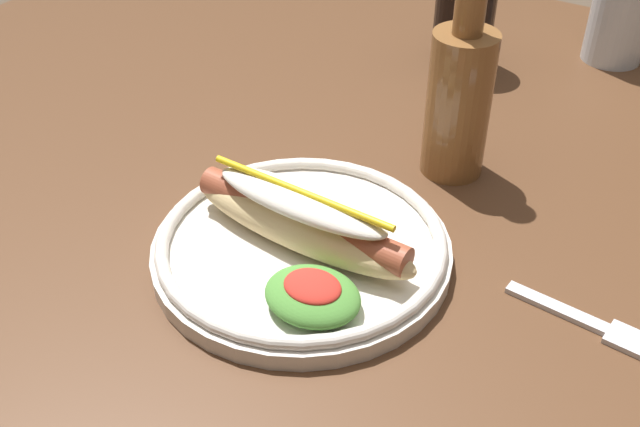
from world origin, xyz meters
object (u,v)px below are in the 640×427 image
object	(u,v)px
hot_dog_plate	(302,242)
fork	(590,323)
soda_cup	(465,14)
glass_bottle	(460,94)
water_cup	(622,11)

from	to	relation	value
hot_dog_plate	fork	distance (m)	0.24
hot_dog_plate	soda_cup	bearing A→B (deg)	95.78
soda_cup	glass_bottle	xyz separation A→B (m)	(0.09, -0.23, 0.02)
glass_bottle	fork	bearing A→B (deg)	-38.21
soda_cup	water_cup	bearing A→B (deg)	36.22
fork	glass_bottle	world-z (taller)	glass_bottle
fork	glass_bottle	distance (m)	0.25
fork	hot_dog_plate	bearing A→B (deg)	-161.89
hot_dog_plate	water_cup	distance (m)	0.56
fork	soda_cup	world-z (taller)	soda_cup
water_cup	glass_bottle	size ratio (longest dim) A/B	0.57
water_cup	fork	bearing A→B (deg)	-76.32
hot_dog_plate	soda_cup	xyz separation A→B (m)	(-0.04, 0.43, 0.04)
fork	glass_bottle	bearing A→B (deg)	146.25
fork	soda_cup	xyz separation A→B (m)	(-0.28, 0.37, 0.06)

